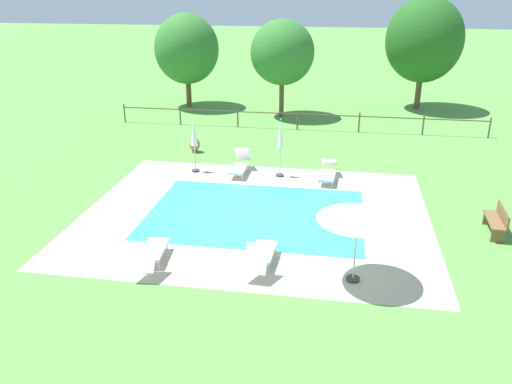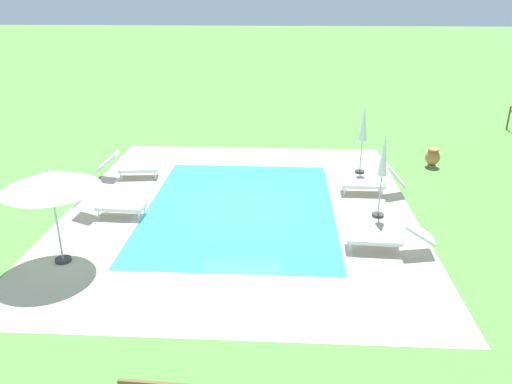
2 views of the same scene
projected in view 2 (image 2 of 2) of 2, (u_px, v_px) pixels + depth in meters
name	position (u px, v px, depth m)	size (l,w,h in m)	color
ground_plane	(240.00, 208.00, 14.18)	(160.00, 160.00, 0.00)	#599342
pool_deck_paving	(240.00, 208.00, 14.18)	(11.63, 9.64, 0.01)	beige
swimming_pool_water	(240.00, 208.00, 14.18)	(7.23, 5.25, 0.01)	#38C6D1
pool_coping_rim	(240.00, 207.00, 14.17)	(7.71, 5.73, 0.01)	beige
sun_lounger_north_near_steps	(386.00, 236.00, 11.73)	(0.69, 2.06, 0.78)	white
sun_lounger_north_mid	(111.00, 203.00, 13.53)	(0.68, 1.94, 0.94)	white
sun_lounger_north_far	(372.00, 181.00, 15.03)	(0.61, 1.89, 0.96)	white
sun_lounger_north_end	(130.00, 166.00, 16.36)	(0.81, 2.03, 0.87)	white
patio_umbrella_open_foreground	(50.00, 180.00, 10.62)	(2.09, 2.09, 2.24)	#383838
patio_umbrella_closed_row_west	(363.00, 128.00, 16.33)	(0.32, 0.32, 2.30)	#383838
patio_umbrella_closed_row_mid_west	(383.00, 162.00, 13.05)	(0.32, 0.32, 2.40)	#383838
terracotta_urn_near_fence	(433.00, 157.00, 17.34)	(0.50, 0.50, 0.65)	#C67547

